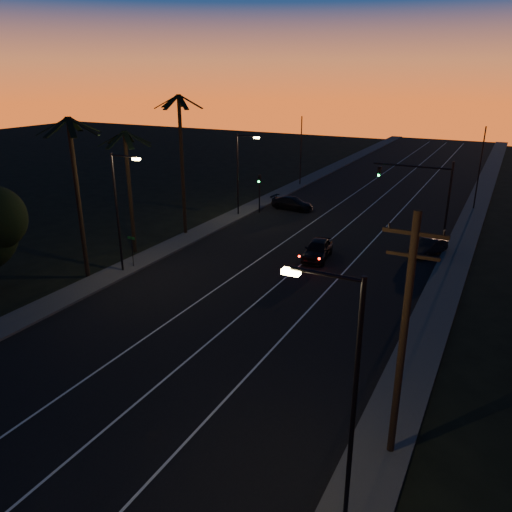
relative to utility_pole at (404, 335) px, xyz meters
The scene contains 21 objects.
road 23.72m from the utility_pole, 120.11° to the left, with size 20.00×170.00×0.01m, color black.
sidewalk_left 30.78m from the utility_pole, 138.74° to the left, with size 2.40×170.00×0.16m, color #383835.
sidewalk_right 20.68m from the utility_pole, 91.15° to the left, with size 2.40×170.00×0.16m, color #383835.
lane_stripe_left 25.32m from the utility_pole, 126.13° to the left, with size 0.12×160.00×0.01m, color silver.
lane_stripe_mid 23.48m from the utility_pole, 119.03° to the left, with size 0.12×160.00×0.01m, color silver.
lane_stripe_right 22.04m from the utility_pole, 110.81° to the left, with size 0.12×160.00×0.01m, color silver.
palm_near 25.55m from the utility_pole, 161.71° to the left, with size 4.25×4.16×11.53m.
palm_mid 28.49m from the utility_pole, 150.55° to the left, with size 4.25×4.16×10.03m.
palm_far 31.17m from the utility_pole, 139.96° to the left, with size 4.25×4.16×12.53m.
streetlight_left_near 24.44m from the utility_pole, 155.85° to the left, with size 2.55×0.26×9.00m.
streetlight_left_far 35.79m from the utility_pole, 128.52° to the left, with size 2.55×0.26×8.50m.
streetlight_right_near 4.10m from the utility_pole, 102.67° to the right, with size 2.55×0.26×9.00m.
street_sign 25.22m from the utility_pole, 153.85° to the left, with size 0.70×0.06×2.60m.
utility_pole is the anchor object (origin of this frame).
signal_mast 30.33m from the utility_pole, 98.47° to the left, with size 7.10×0.41×7.00m.
signal_post 36.74m from the utility_pole, 125.13° to the left, with size 0.28×0.37×4.20m.
far_pole_left 50.36m from the utility_pole, 116.67° to the left, with size 0.14×0.14×9.00m, color black.
far_pole_right 42.01m from the utility_pole, 90.82° to the left, with size 0.14×0.14×9.00m, color black.
lead_car 22.60m from the utility_pole, 118.22° to the left, with size 2.40×5.31×1.57m.
right_car 25.17m from the utility_pole, 96.12° to the left, with size 2.79×4.22×1.32m.
cross_car 38.04m from the utility_pole, 119.36° to the left, with size 4.89×2.29×1.38m.
Camera 1 is at (14.16, -6.65, 14.27)m, focal length 35.00 mm.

